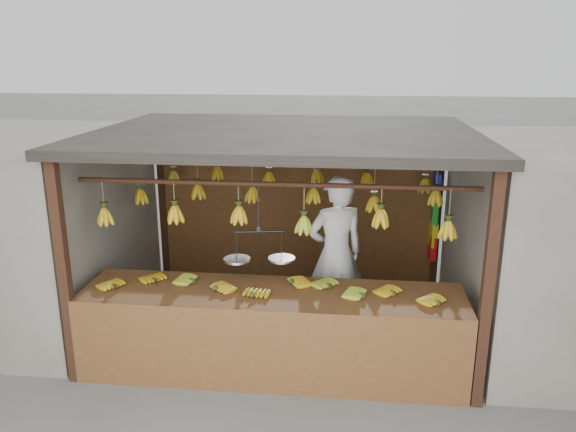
# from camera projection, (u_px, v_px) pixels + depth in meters

# --- Properties ---
(ground) EXTENTS (80.00, 80.00, 0.00)m
(ground) POSITION_uv_depth(u_px,v_px,m) (285.00, 322.00, 7.01)
(ground) COLOR #5B5B57
(stall) EXTENTS (4.30, 3.30, 2.40)m
(stall) POSITION_uv_depth(u_px,v_px,m) (288.00, 162.00, 6.77)
(stall) COLOR black
(stall) RESTS_ON ground
(neighbor_left) EXTENTS (3.00, 3.00, 2.30)m
(neighbor_left) POSITION_uv_depth(u_px,v_px,m) (2.00, 225.00, 7.06)
(neighbor_left) COLOR slate
(neighbor_left) RESTS_ON ground
(counter) EXTENTS (3.90, 0.89, 0.96)m
(counter) POSITION_uv_depth(u_px,v_px,m) (270.00, 313.00, 5.63)
(counter) COLOR brown
(counter) RESTS_ON ground
(hanging_bananas) EXTENTS (3.63, 2.24, 0.39)m
(hanging_bananas) POSITION_uv_depth(u_px,v_px,m) (284.00, 196.00, 6.55)
(hanging_bananas) COLOR #B78F13
(hanging_bananas) RESTS_ON ground
(balance_scale) EXTENTS (0.71, 0.34, 0.81)m
(balance_scale) POSITION_uv_depth(u_px,v_px,m) (259.00, 255.00, 5.72)
(balance_scale) COLOR black
(balance_scale) RESTS_ON ground
(vendor) EXTENTS (0.81, 0.68, 1.90)m
(vendor) POSITION_uv_depth(u_px,v_px,m) (336.00, 254.00, 6.64)
(vendor) COLOR white
(vendor) RESTS_ON ground
(bag_bundles) EXTENTS (0.08, 0.26, 1.23)m
(bag_bundles) POSITION_uv_depth(u_px,v_px,m) (434.00, 220.00, 7.82)
(bag_bundles) COLOR #1426BF
(bag_bundles) RESTS_ON ground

